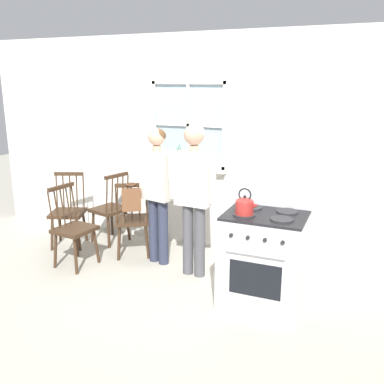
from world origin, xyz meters
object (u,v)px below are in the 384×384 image
at_px(chair_center_cluster, 111,210).
at_px(person_elderly_left, 157,184).
at_px(chair_near_wall, 68,213).
at_px(handbag, 131,199).
at_px(kettle, 245,205).
at_px(chair_by_window, 132,221).
at_px(chair_near_stove, 73,229).
at_px(stove, 264,258).
at_px(person_teen_center, 194,186).
at_px(potted_plant, 179,161).

height_order(chair_center_cluster, person_elderly_left, person_elderly_left).
xyz_separation_m(chair_near_wall, handbag, (1.07, -0.16, 0.34)).
xyz_separation_m(person_elderly_left, kettle, (1.22, -0.62, 0.06)).
distance_m(chair_by_window, kettle, 1.85).
distance_m(chair_near_stove, handbag, 0.77).
bearing_deg(stove, chair_center_cluster, 159.85).
bearing_deg(person_teen_center, handbag, -176.33).
distance_m(person_elderly_left, handbag, 0.35).
distance_m(chair_near_stove, person_elderly_left, 1.12).
height_order(chair_by_window, person_teen_center, person_teen_center).
height_order(chair_near_stove, kettle, kettle).
distance_m(chair_near_wall, chair_near_stove, 0.69).
distance_m(chair_by_window, chair_near_wall, 0.95).
bearing_deg(chair_near_stove, chair_by_window, -34.70).
xyz_separation_m(chair_by_window, chair_center_cluster, (-0.51, 0.28, 0.00)).
bearing_deg(chair_center_cluster, person_elderly_left, 83.58).
distance_m(chair_near_wall, person_teen_center, 1.97).
relative_size(stove, potted_plant, 3.33).
xyz_separation_m(chair_center_cluster, chair_near_stove, (0.03, -0.82, 0.00)).
bearing_deg(person_elderly_left, potted_plant, 105.78).
height_order(person_teen_center, handbag, person_teen_center).
xyz_separation_m(kettle, potted_plant, (-1.24, 1.26, 0.10)).
relative_size(chair_near_wall, chair_near_stove, 1.00).
bearing_deg(person_elderly_left, stove, -5.40).
distance_m(person_elderly_left, stove, 1.55).
distance_m(chair_by_window, chair_center_cluster, 0.58).
height_order(chair_near_stove, person_teen_center, person_teen_center).
relative_size(chair_center_cluster, kettle, 3.90).
xyz_separation_m(chair_near_wall, person_elderly_left, (1.35, -0.03, 0.52)).
xyz_separation_m(chair_near_wall, kettle, (2.57, -0.65, 0.58)).
distance_m(chair_center_cluster, kettle, 2.41).
bearing_deg(handbag, stove, -12.09).
distance_m(person_elderly_left, person_teen_center, 0.55).
distance_m(person_elderly_left, potted_plant, 0.66).
relative_size(person_teen_center, kettle, 6.83).
bearing_deg(chair_near_wall, potted_plant, 2.79).
xyz_separation_m(chair_near_stove, potted_plant, (0.86, 1.11, 0.68)).
bearing_deg(chair_by_window, chair_near_stove, 17.10).
bearing_deg(person_elderly_left, chair_near_wall, -167.65).
bearing_deg(potted_plant, chair_center_cluster, -162.08).
bearing_deg(chair_near_stove, stove, -83.64).
height_order(chair_near_wall, potted_plant, potted_plant).
bearing_deg(stove, kettle, -142.64).
bearing_deg(chair_center_cluster, chair_near_wall, -38.66).
height_order(chair_center_cluster, stove, stove).
distance_m(kettle, potted_plant, 1.77).
distance_m(stove, handbag, 1.74).
xyz_separation_m(chair_by_window, chair_near_wall, (-0.95, -0.04, 0.00)).
bearing_deg(person_teen_center, person_elderly_left, 169.25).
distance_m(chair_center_cluster, person_elderly_left, 1.10).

